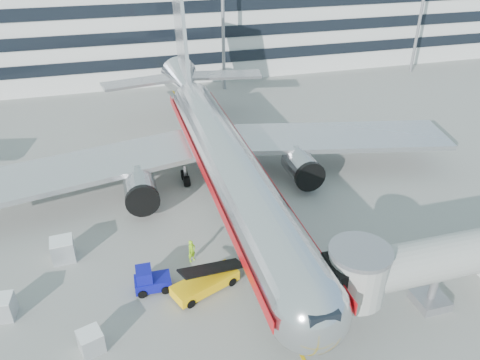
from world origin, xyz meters
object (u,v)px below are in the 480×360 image
object	(u,v)px
main_jet	(220,152)
cargo_container_right	(63,250)
baggage_tug	(150,280)
ramp_worker	(192,251)
belt_loader	(205,282)
cargo_container_left	(2,307)
cargo_container_front	(91,341)

from	to	relation	value
main_jet	cargo_container_right	bearing A→B (deg)	-153.87
main_jet	baggage_tug	size ratio (longest dim) A/B	19.15
main_jet	ramp_worker	xyz separation A→B (m)	(-4.91, -10.32, -3.26)
cargo_container_right	belt_loader	bearing A→B (deg)	-32.94
cargo_container_left	cargo_container_right	distance (m)	6.59
belt_loader	cargo_container_left	bearing A→B (deg)	175.07
baggage_tug	ramp_worker	xyz separation A→B (m)	(3.57, 2.40, 0.12)
belt_loader	ramp_worker	world-z (taller)	belt_loader
cargo_container_front	ramp_worker	world-z (taller)	ramp_worker
cargo_container_left	cargo_container_front	bearing A→B (deg)	-38.44
main_jet	ramp_worker	size ratio (longest dim) A/B	26.05
cargo_container_right	ramp_worker	distance (m)	10.36
cargo_container_right	cargo_container_left	bearing A→B (deg)	-124.81
main_jet	cargo_container_left	world-z (taller)	main_jet
baggage_tug	cargo_container_front	size ratio (longest dim) A/B	1.49
belt_loader	cargo_container_right	bearing A→B (deg)	147.06
baggage_tug	ramp_worker	world-z (taller)	baggage_tug
main_jet	cargo_container_right	xyz separation A→B (m)	(-14.81, -7.27, -3.30)
cargo_container_left	ramp_worker	size ratio (longest dim) A/B	0.87
baggage_tug	cargo_container_right	size ratio (longest dim) A/B	1.43
belt_loader	cargo_container_front	size ratio (longest dim) A/B	3.02
cargo_container_right	ramp_worker	bearing A→B (deg)	-17.16
belt_loader	cargo_container_right	size ratio (longest dim) A/B	2.89
ramp_worker	cargo_container_front	bearing A→B (deg)	-172.16
main_jet	belt_loader	bearing A→B (deg)	-108.33
baggage_tug	cargo_container_left	distance (m)	10.09
baggage_tug	cargo_container_front	world-z (taller)	baggage_tug
baggage_tug	cargo_container_left	bearing A→B (deg)	179.72
baggage_tug	cargo_container_right	world-z (taller)	baggage_tug
belt_loader	ramp_worker	bearing A→B (deg)	95.02
baggage_tug	ramp_worker	bearing A→B (deg)	33.92
cargo_container_left	ramp_worker	world-z (taller)	ramp_worker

